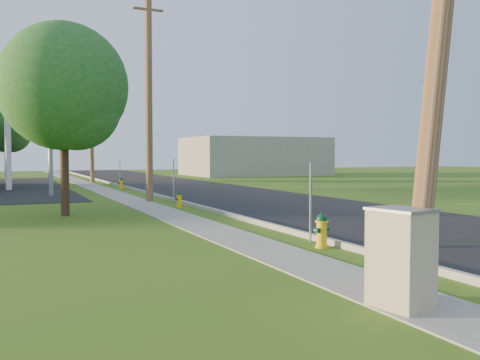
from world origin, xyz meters
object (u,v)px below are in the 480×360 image
tree_verge (67,91)px  hydrant_near (322,231)px  utility_pole_far (91,121)px  hydrant_mid (179,199)px  utility_pole_mid (149,94)px  tree_lot (7,126)px  utility_cabinet (401,259)px  price_pylon (49,93)px  hydrant_far (121,184)px

tree_verge → hydrant_near: bearing=-62.8°
utility_pole_far → hydrant_mid: utility_pole_far is taller
utility_pole_far → hydrant_mid: 21.44m
utility_pole_far → hydrant_near: (0.68, -31.59, -4.39)m
utility_pole_mid → hydrant_mid: size_ratio=14.54×
utility_pole_far → hydrant_mid: bearing=-88.6°
tree_lot → hydrant_near: bearing=-80.0°
tree_lot → utility_cabinet: (4.85, -41.75, -3.78)m
price_pylon → tree_verge: bearing=-90.9°
utility_pole_far → hydrant_near: size_ratio=11.38×
utility_pole_far → tree_verge: 22.72m
tree_lot → utility_cabinet: bearing=-83.4°
price_pylon → hydrant_near: bearing=-76.5°
utility_pole_far → utility_pole_mid: bearing=-90.0°
tree_lot → hydrant_mid: size_ratio=10.37×
hydrant_near → hydrant_far: 23.23m
price_pylon → hydrant_mid: 10.82m
tree_lot → hydrant_near: (6.56, -37.03, -4.09)m
utility_pole_mid → tree_verge: utility_pole_mid is taller
tree_lot → utility_pole_far: bearing=-42.8°
price_pylon → utility_cabinet: price_pylon is taller
hydrant_near → price_pylon: bearing=103.5°
tree_lot → hydrant_far: size_ratio=9.27×
tree_lot → tree_verge: bearing=-86.3°
utility_pole_far → utility_cabinet: (-1.03, -36.31, -4.08)m
hydrant_near → utility_cabinet: 5.03m
utility_pole_far → price_pylon: utility_pole_far is taller
utility_pole_far → hydrant_far: 9.48m
hydrant_near → utility_cabinet: bearing=-109.9°
utility_pole_mid → hydrant_mid: (0.50, -2.96, -4.62)m
utility_pole_mid → price_pylon: size_ratio=1.43×
utility_pole_mid → hydrant_far: bearing=86.3°
hydrant_near → hydrant_far: hydrant_near is taller
utility_pole_far → hydrant_mid: (0.50, -20.96, -4.47)m
tree_verge → hydrant_far: size_ratio=9.12×
tree_verge → utility_pole_mid: bearing=47.0°
utility_cabinet → utility_pole_far: bearing=88.4°
tree_verge → hydrant_near: size_ratio=8.23×
hydrant_far → price_pylon: bearing=-137.5°
utility_pole_far → hydrant_far: (0.62, -8.36, -4.43)m
utility_pole_mid → hydrant_far: (0.62, 9.64, -4.58)m
tree_verge → price_pylon: bearing=89.1°
price_pylon → utility_pole_mid: bearing=-54.7°
utility_pole_far → price_pylon: bearing=-107.3°
price_pylon → tree_lot: bearing=96.3°
hydrant_mid → tree_lot: bearing=103.6°
utility_pole_far → tree_lot: bearing=137.2°
utility_pole_far → hydrant_far: utility_pole_far is taller
utility_pole_far → tree_lot: size_ratio=1.36×
hydrant_far → hydrant_mid: bearing=-90.5°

